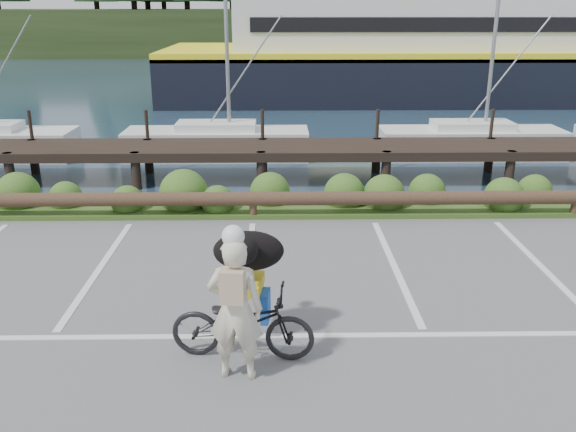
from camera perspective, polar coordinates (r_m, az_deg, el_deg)
The scene contains 7 objects.
ground at distance 9.03m, azimuth -4.39°, elevation -9.89°, with size 72.00×72.00×0.00m, color #57575A.
harbor_backdrop at distance 86.42m, azimuth -1.04°, elevation 16.12°, with size 170.00×160.00×30.00m.
vegetation_strip at distance 13.89m, azimuth -3.16°, elevation 0.91°, with size 34.00×1.60×0.10m, color #3D5B21.
log_rail at distance 13.24m, azimuth -3.26°, elevation -0.23°, with size 32.00×0.30×0.60m, color #443021, non-canonical shape.
bicycle at distance 8.00m, azimuth -4.29°, elevation -9.98°, with size 0.65×1.87×0.98m, color black.
cyclist at distance 7.42m, azimuth -4.94°, elevation -8.69°, with size 0.67×0.44×1.84m, color beige.
dog at distance 8.20m, azimuth -3.71°, elevation -3.27°, with size 0.95×0.47×0.55m, color black.
Camera 1 is at (0.56, -7.89, 4.36)m, focal length 38.00 mm.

